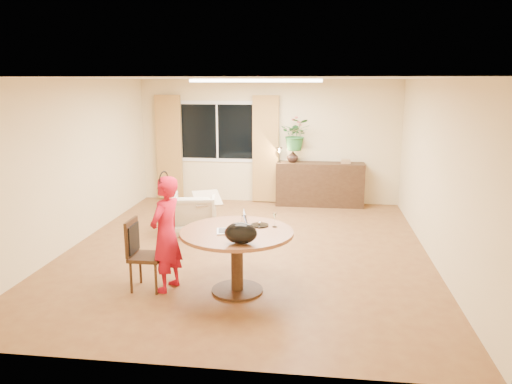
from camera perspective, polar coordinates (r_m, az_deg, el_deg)
floor at (r=7.77m, az=-1.11°, el=-6.67°), size 6.50×6.50×0.00m
ceiling at (r=7.33m, az=-1.20°, el=12.87°), size 6.50×6.50×0.00m
wall_back at (r=10.64m, az=1.43°, el=5.78°), size 5.50×0.00×5.50m
wall_left at (r=8.30m, az=-20.31°, el=3.05°), size 0.00×6.50×6.50m
wall_right at (r=7.55m, az=19.98°, el=2.19°), size 0.00×6.50×6.50m
window at (r=10.76m, az=-4.45°, el=6.90°), size 1.70×0.03×1.30m
curtain_left at (r=10.99m, az=-9.89°, el=5.01°), size 0.55×0.08×2.25m
curtain_right at (r=10.57m, az=1.10°, el=4.89°), size 0.55×0.08×2.25m
ceiling_panel at (r=8.52m, az=0.02°, el=12.61°), size 2.20×0.35×0.05m
dining_table at (r=6.12m, az=-2.20°, el=-5.96°), size 1.38×1.38×0.79m
dining_chair at (r=6.40m, az=-12.35°, el=-7.03°), size 0.43×0.40×0.90m
child at (r=6.25m, az=-10.24°, el=-4.74°), size 0.60×0.48×1.45m
laptop at (r=5.99m, az=-2.76°, el=-3.39°), size 0.43×0.33×0.26m
tumbler at (r=6.35m, az=-1.38°, el=-3.18°), size 0.09×0.09×0.10m
wine_glass at (r=6.19m, az=2.16°, el=-3.21°), size 0.07×0.07×0.18m
pot_lid at (r=6.25m, az=0.42°, el=-3.74°), size 0.28×0.28×0.04m
handbag at (r=5.56m, az=-1.75°, el=-4.73°), size 0.41×0.30×0.25m
armchair at (r=8.68m, az=-7.05°, el=-2.36°), size 0.84×0.86×0.68m
throw at (r=8.50m, az=-5.62°, el=-0.20°), size 0.63×0.68×0.03m
sideboard at (r=10.48m, az=7.31°, el=0.89°), size 1.81×0.44×0.91m
vase at (r=10.39m, az=4.21°, el=4.09°), size 0.27×0.27×0.25m
bouquet at (r=10.33m, az=4.59°, el=6.57°), size 0.60×0.52×0.66m
book_stack at (r=10.41m, az=10.23°, el=3.47°), size 0.23×0.19×0.08m
desk_lamp at (r=10.36m, az=2.67°, el=4.29°), size 0.14×0.14×0.32m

